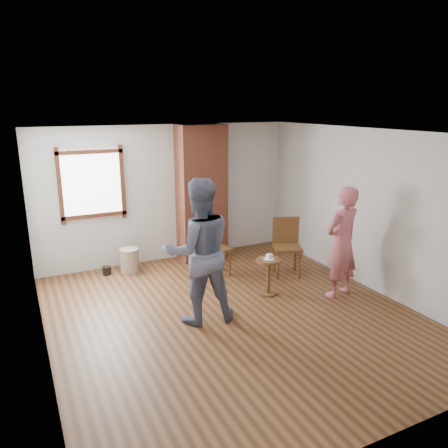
{
  "coord_description": "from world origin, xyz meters",
  "views": [
    {
      "loc": [
        -2.65,
        -5.1,
        2.97
      ],
      "look_at": [
        0.25,
        0.8,
        1.15
      ],
      "focal_mm": 35.0,
      "sensor_mm": 36.0,
      "label": 1
    }
  ],
  "objects_px": {
    "dining_chair_right": "(287,243)",
    "side_table": "(269,271)",
    "man": "(199,251)",
    "stoneware_crock": "(129,260)",
    "person_pink": "(342,242)",
    "dining_chair_left": "(212,244)"
  },
  "relations": [
    {
      "from": "dining_chair_right",
      "to": "side_table",
      "type": "height_order",
      "value": "dining_chair_right"
    },
    {
      "from": "side_table",
      "to": "man",
      "type": "relative_size",
      "value": 0.29
    },
    {
      "from": "side_table",
      "to": "dining_chair_right",
      "type": "bearing_deg",
      "value": 40.05
    },
    {
      "from": "dining_chair_right",
      "to": "man",
      "type": "xyz_separation_m",
      "value": [
        -2.09,
        -0.94,
        0.45
      ]
    },
    {
      "from": "dining_chair_right",
      "to": "man",
      "type": "bearing_deg",
      "value": -132.28
    },
    {
      "from": "side_table",
      "to": "man",
      "type": "distance_m",
      "value": 1.48
    },
    {
      "from": "side_table",
      "to": "man",
      "type": "height_order",
      "value": "man"
    },
    {
      "from": "stoneware_crock",
      "to": "person_pink",
      "type": "distance_m",
      "value": 3.76
    },
    {
      "from": "side_table",
      "to": "person_pink",
      "type": "height_order",
      "value": "person_pink"
    },
    {
      "from": "side_table",
      "to": "man",
      "type": "xyz_separation_m",
      "value": [
        -1.32,
        -0.29,
        0.61
      ]
    },
    {
      "from": "dining_chair_left",
      "to": "man",
      "type": "distance_m",
      "value": 1.77
    },
    {
      "from": "side_table",
      "to": "dining_chair_left",
      "type": "bearing_deg",
      "value": 110.97
    },
    {
      "from": "stoneware_crock",
      "to": "side_table",
      "type": "xyz_separation_m",
      "value": [
        1.75,
        -1.97,
        0.19
      ]
    },
    {
      "from": "stoneware_crock",
      "to": "person_pink",
      "type": "relative_size",
      "value": 0.24
    },
    {
      "from": "stoneware_crock",
      "to": "side_table",
      "type": "height_order",
      "value": "side_table"
    },
    {
      "from": "stoneware_crock",
      "to": "dining_chair_left",
      "type": "bearing_deg",
      "value": -31.26
    },
    {
      "from": "dining_chair_left",
      "to": "person_pink",
      "type": "bearing_deg",
      "value": -61.15
    },
    {
      "from": "dining_chair_right",
      "to": "side_table",
      "type": "xyz_separation_m",
      "value": [
        -0.77,
        -0.65,
        -0.17
      ]
    },
    {
      "from": "man",
      "to": "person_pink",
      "type": "relative_size",
      "value": 1.15
    },
    {
      "from": "stoneware_crock",
      "to": "dining_chair_right",
      "type": "height_order",
      "value": "dining_chair_right"
    },
    {
      "from": "stoneware_crock",
      "to": "man",
      "type": "distance_m",
      "value": 2.44
    },
    {
      "from": "dining_chair_right",
      "to": "side_table",
      "type": "distance_m",
      "value": 1.02
    }
  ]
}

